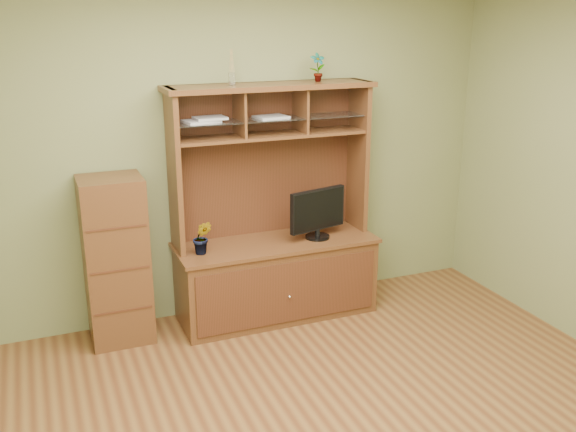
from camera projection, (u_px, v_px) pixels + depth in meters
room at (346, 224)px, 3.39m from camera, size 4.54×4.04×2.74m
media_hutch at (275, 255)px, 5.26m from camera, size 1.66×0.61×1.90m
monitor at (318, 213)px, 5.21m from camera, size 0.51×0.20×0.41m
orchid_plant at (202, 237)px, 4.89m from camera, size 0.18×0.16×0.27m
top_plant at (318, 67)px, 5.03m from camera, size 0.12×0.09×0.22m
reed_diffuser at (232, 71)px, 4.77m from camera, size 0.05×0.05×0.26m
magazines at (227, 119)px, 4.86m from camera, size 0.84×0.23×0.04m
side_cabinet at (116, 260)px, 4.81m from camera, size 0.46×0.42×1.28m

